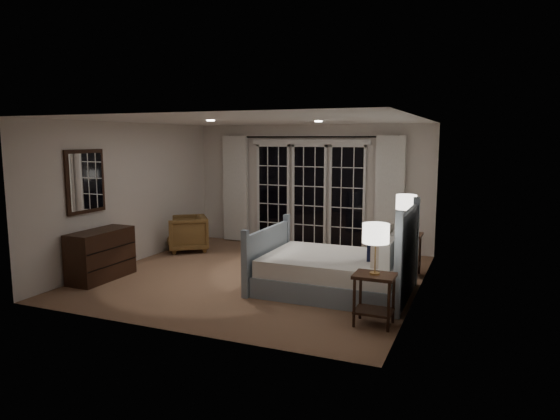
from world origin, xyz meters
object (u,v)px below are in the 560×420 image
at_px(nightstand_right, 405,247).
at_px(armchair, 187,233).
at_px(lamp_left, 376,234).
at_px(lamp_right, 406,202).
at_px(nightstand_left, 374,292).
at_px(bed, 338,270).
at_px(dresser, 101,255).

distance_m(nightstand_right, armchair, 4.27).
xyz_separation_m(lamp_left, armchair, (-4.28, 2.55, -0.76)).
height_order(lamp_left, armchair, lamp_left).
xyz_separation_m(nightstand_right, lamp_right, (-0.00, -0.00, 0.74)).
bearing_deg(armchair, lamp_right, 50.32).
xyz_separation_m(lamp_right, armchair, (-4.27, 0.14, -0.85)).
distance_m(nightstand_left, lamp_left, 0.70).
bearing_deg(bed, nightstand_right, 59.88).
relative_size(bed, dresser, 1.94).
distance_m(nightstand_left, dresser, 4.42).
distance_m(nightstand_left, lamp_right, 2.53).
distance_m(nightstand_right, lamp_left, 2.49).
height_order(armchair, dresser, dresser).
bearing_deg(nightstand_left, nightstand_right, 90.39).
bearing_deg(nightstand_right, lamp_left, -89.61).
xyz_separation_m(lamp_left, lamp_right, (-0.02, 2.41, 0.09)).
bearing_deg(armchair, lamp_left, 21.49).
xyz_separation_m(nightstand_left, lamp_right, (-0.02, 2.41, 0.79)).
bearing_deg(dresser, lamp_right, 25.57).
xyz_separation_m(bed, lamp_right, (0.75, 1.29, 0.88)).
relative_size(bed, nightstand_right, 3.11).
relative_size(nightstand_left, lamp_left, 1.03).
bearing_deg(lamp_left, bed, 124.53).
xyz_separation_m(nightstand_right, armchair, (-4.27, 0.14, -0.11)).
bearing_deg(nightstand_left, dresser, 176.09).
distance_m(bed, dresser, 3.74).
bearing_deg(bed, lamp_right, 59.88).
xyz_separation_m(bed, armchair, (-3.52, 1.44, 0.03)).
bearing_deg(dresser, bed, 12.55).
bearing_deg(lamp_right, lamp_left, -89.61).
height_order(lamp_left, dresser, lamp_left).
bearing_deg(dresser, armchair, 86.70).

